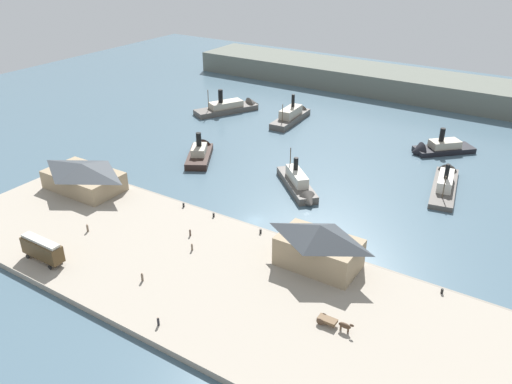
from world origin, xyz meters
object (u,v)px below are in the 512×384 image
Objects in this scene: ferry_moored_east at (200,152)px; pedestrian_near_cart at (192,247)px; mooring_post_center_east at (261,231)px; ferry_moored_west at (436,149)px; mooring_post_east at (184,205)px; ferry_near_quay at (234,107)px; mooring_post_center_west at (214,215)px; mooring_post_west at (442,291)px; pedestrian_near_west_shed at (87,228)px; ferry_approaching_west at (293,115)px; pedestrian_standing_center at (158,322)px; ferry_mid_harbor at (445,181)px; ferry_shed_central_terminal at (83,176)px; horse_cart at (334,322)px; ferry_approaching_east at (299,186)px; pedestrian_walking_east at (142,277)px; ferry_shed_east_terminal at (319,245)px; pedestrian_near_east_shed at (190,233)px.

pedestrian_near_cart is at bearing -53.77° from ferry_moored_east.
ferry_moored_west is at bearing 74.65° from mooring_post_center_east.
mooring_post_east is 71.37m from ferry_near_quay.
ferry_near_quay is at bearing 121.57° from mooring_post_center_west.
ferry_near_quay is (-87.32, 64.21, -0.26)m from mooring_post_west.
mooring_post_center_west is at bearing -58.43° from ferry_near_quay.
ferry_approaching_west reaches higher than pedestrian_near_west_shed.
pedestrian_standing_center is 80.02m from ferry_mid_harbor.
pedestrian_near_cart is at bearing -10.29° from ferry_shed_central_terminal.
ferry_near_quay is at bearing 111.96° from ferry_moored_east.
ferry_approaching_west is (-9.23, 66.77, 0.02)m from mooring_post_east.
ferry_near_quay is at bearing 128.59° from mooring_post_center_east.
mooring_post_center_east is (20.18, -0.18, 0.00)m from mooring_post_east.
mooring_post_center_east is (-24.00, 17.16, -0.47)m from horse_cart.
ferry_mid_harbor is at bearing 16.85° from ferry_moored_east.
mooring_post_west is (65.82, 18.45, -0.33)m from pedestrian_near_west_shed.
mooring_post_west is at bearing 55.40° from horse_cart.
mooring_post_east is 28.07m from ferry_approaching_east.
ferry_approaching_west reaches higher than ferry_shed_central_terminal.
pedestrian_walking_east is 93.66m from ferry_approaching_west.
ferry_mid_harbor is (45.27, 44.73, -0.49)m from mooring_post_east.
ferry_moored_west reaches higher than mooring_post_east.
ferry_approaching_west is (-44.13, 70.73, -3.83)m from ferry_shed_east_terminal.
ferry_shed_central_terminal is at bearing -102.50° from ferry_approaching_west.
ferry_approaching_east is (16.79, 22.50, -0.17)m from mooring_post_east.
ferry_moored_west is at bearing 80.17° from pedestrian_standing_center.
horse_cart is 36.44m from pedestrian_near_east_shed.
ferry_shed_central_terminal is 45.86m from mooring_post_center_east.
ferry_moored_east is at bearing 121.21° from mooring_post_east.
pedestrian_walking_east is at bearing -95.67° from pedestrian_near_cart.
pedestrian_near_east_shed is 32.05m from ferry_approaching_east.
horse_cart is at bearing -124.60° from mooring_post_west.
ferry_approaching_west is at bearing 107.21° from pedestrian_standing_center.
ferry_near_quay is at bearing 165.72° from ferry_mid_harbor.
ferry_shed_central_terminal is 70.48m from horse_cart.
horse_cart is 39.93m from mooring_post_center_west.
mooring_post_east is at bearing -64.08° from ferry_near_quay.
ferry_shed_east_terminal is at bearing 1.55° from ferry_shed_central_terminal.
ferry_shed_east_terminal reaches higher than mooring_post_east.
mooring_post_west is 66.72m from ferry_moored_west.
ferry_mid_harbor is (37.04, 44.69, -0.49)m from mooring_post_center_west.
pedestrian_standing_center is at bearing -56.09° from mooring_post_east.
ferry_near_quay reaches higher than ferry_moored_west.
ferry_shed_central_terminal is 20.26× the size of mooring_post_center_west.
pedestrian_standing_center is (-22.94, -14.25, -0.21)m from horse_cart.
ferry_shed_central_terminal reaches higher than pedestrian_standing_center.
ferry_near_quay is at bearing 134.12° from ferry_shed_east_terminal.
mooring_post_center_east is 0.05× the size of ferry_moored_west.
pedestrian_near_west_shed is 48.79m from ferry_approaching_east.
horse_cart is at bearing -21.43° from mooring_post_east.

